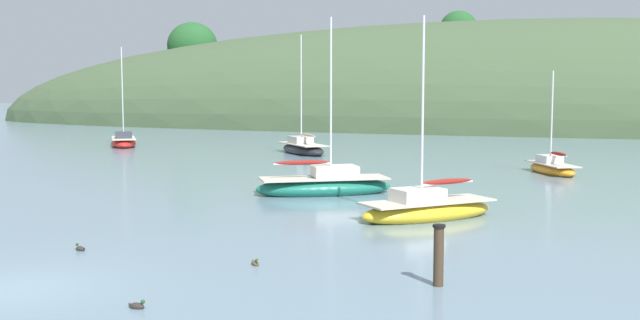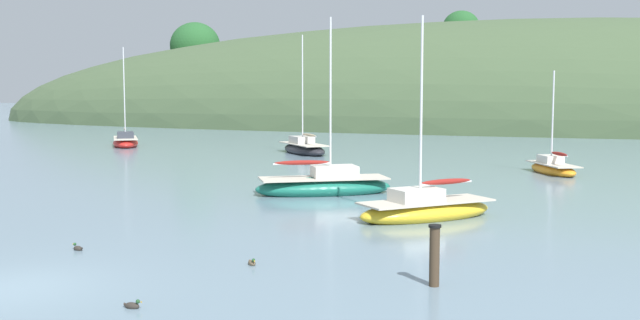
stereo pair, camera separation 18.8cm
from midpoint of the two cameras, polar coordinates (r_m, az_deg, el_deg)
name	(u,v)px [view 2 (the right image)]	position (r m, az deg, el deg)	size (l,w,h in m)	color
ground_plane	(13,288)	(18.49, -22.79, -9.26)	(400.00, 400.00, 0.00)	slate
far_shoreline_hill	(488,127)	(92.63, 13.19, 2.53)	(150.00, 36.00, 27.81)	#425638
sailboat_orange_cutter	(553,168)	(42.17, 17.98, -0.59)	(3.51, 4.72, 5.84)	orange
sailboat_yellow_far	(425,209)	(26.21, 8.50, -3.85)	(4.98, 5.18, 7.37)	gold
sailboat_red_portside	(325,185)	(32.13, 0.53, -2.01)	(6.27, 5.08, 7.99)	#196B56
sailboat_cream_ketch	(304,148)	(52.81, -1.17, 0.93)	(5.68, 5.77, 8.83)	#232328
sailboat_white_near	(125,142)	(61.92, -14.99, 1.40)	(5.15, 5.90, 8.33)	red
duck_straggler	(78,248)	(22.05, -18.30, -6.62)	(0.42, 0.26, 0.24)	#2D2823
duck_trailing	(252,263)	(19.30, -5.10, -8.08)	(0.36, 0.37, 0.24)	brown
duck_lead	(132,306)	(16.02, -14.24, -11.06)	(0.43, 0.20, 0.24)	#2D2823
jetty_piling	(434,255)	(17.26, 9.32, -7.39)	(0.30, 0.30, 1.46)	#423323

